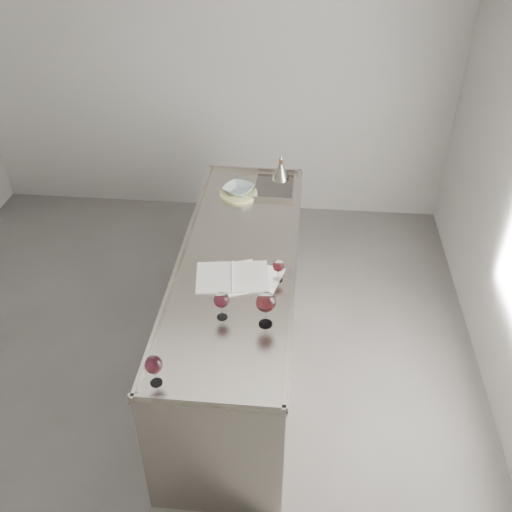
# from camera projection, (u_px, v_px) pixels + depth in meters

# --- Properties ---
(room_shell) EXTENTS (4.54, 5.04, 2.84)m
(room_shell) POSITION_uv_depth(u_px,v_px,m) (141.00, 218.00, 3.20)
(room_shell) COLOR #53504E
(room_shell) RESTS_ON ground
(counter) EXTENTS (0.77, 2.42, 0.97)m
(counter) POSITION_uv_depth(u_px,v_px,m) (239.00, 312.00, 3.95)
(counter) COLOR gray
(counter) RESTS_ON ground
(wine_glass_left) EXTENTS (0.09, 0.09, 0.17)m
(wine_glass_left) POSITION_uv_depth(u_px,v_px,m) (154.00, 365.00, 2.75)
(wine_glass_left) COLOR white
(wine_glass_left) RESTS_ON counter
(wine_glass_middle) EXTENTS (0.09, 0.09, 0.17)m
(wine_glass_middle) POSITION_uv_depth(u_px,v_px,m) (221.00, 301.00, 3.14)
(wine_glass_middle) COLOR white
(wine_glass_middle) RESTS_ON counter
(wine_glass_right) EXTENTS (0.11, 0.11, 0.22)m
(wine_glass_right) POSITION_uv_depth(u_px,v_px,m) (266.00, 303.00, 3.08)
(wine_glass_right) COLOR white
(wine_glass_right) RESTS_ON counter
(wine_glass_small) EXTENTS (0.07, 0.07, 0.15)m
(wine_glass_small) POSITION_uv_depth(u_px,v_px,m) (278.00, 266.00, 3.43)
(wine_glass_small) COLOR white
(wine_glass_small) RESTS_ON counter
(notebook) EXTENTS (0.48, 0.37, 0.02)m
(notebook) POSITION_uv_depth(u_px,v_px,m) (232.00, 277.00, 3.50)
(notebook) COLOR silver
(notebook) RESTS_ON counter
(loose_paper_top) EXTENTS (0.26, 0.33, 0.00)m
(loose_paper_top) POSITION_uv_depth(u_px,v_px,m) (264.00, 279.00, 3.49)
(loose_paper_top) COLOR white
(loose_paper_top) RESTS_ON counter
(loose_paper_under) EXTENTS (0.33, 0.39, 0.00)m
(loose_paper_under) POSITION_uv_depth(u_px,v_px,m) (241.00, 277.00, 3.50)
(loose_paper_under) COLOR white
(loose_paper_under) RESTS_ON counter
(trivet) EXTENTS (0.29, 0.29, 0.02)m
(trivet) POSITION_uv_depth(u_px,v_px,m) (239.00, 194.00, 4.32)
(trivet) COLOR beige
(trivet) RESTS_ON counter
(ceramic_bowl) EXTENTS (0.29, 0.29, 0.05)m
(ceramic_bowl) POSITION_uv_depth(u_px,v_px,m) (239.00, 189.00, 4.30)
(ceramic_bowl) COLOR #96ACAE
(ceramic_bowl) RESTS_ON trivet
(wine_funnel) EXTENTS (0.15, 0.15, 0.21)m
(wine_funnel) POSITION_uv_depth(u_px,v_px,m) (281.00, 172.00, 4.49)
(wine_funnel) COLOR gray
(wine_funnel) RESTS_ON counter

